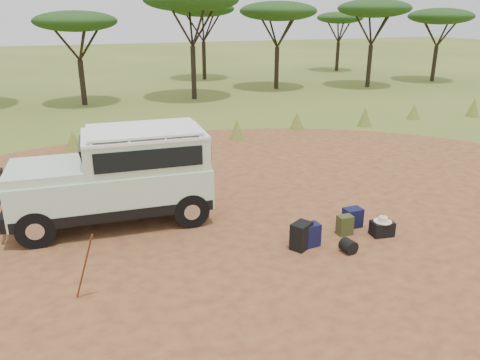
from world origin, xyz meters
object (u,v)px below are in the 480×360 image
object	(u,v)px
duffel_navy	(353,218)
backpack_navy	(310,235)
backpack_olive	(345,225)
walking_staff	(84,267)
safari_vehicle	(119,179)
hard_case	(382,229)
backpack_black	(301,236)

from	to	relation	value
duffel_navy	backpack_navy	bearing A→B (deg)	-162.18
backpack_olive	duffel_navy	size ratio (longest dim) A/B	0.99
walking_staff	backpack_navy	size ratio (longest dim) A/B	2.66
safari_vehicle	backpack_olive	bearing A→B (deg)	-25.53
backpack_olive	duffel_navy	distance (m)	0.48
hard_case	walking_staff	bearing A→B (deg)	-170.09
hard_case	backpack_olive	bearing A→B (deg)	163.65
walking_staff	backpack_olive	distance (m)	5.58
walking_staff	backpack_navy	world-z (taller)	walking_staff
hard_case	safari_vehicle	bearing A→B (deg)	159.47
backpack_navy	backpack_olive	bearing A→B (deg)	5.90
backpack_black	hard_case	bearing A→B (deg)	-33.32
walking_staff	hard_case	distance (m)	6.31
backpack_navy	hard_case	size ratio (longest dim) A/B	1.07
backpack_navy	backpack_olive	world-z (taller)	backpack_navy
backpack_black	hard_case	xyz separation A→B (m)	(1.97, -0.12, -0.12)
walking_staff	backpack_olive	bearing A→B (deg)	-49.36
safari_vehicle	backpack_black	world-z (taller)	safari_vehicle
backpack_black	duffel_navy	distance (m)	1.69
backpack_black	hard_case	world-z (taller)	backpack_black
backpack_navy	walking_staff	bearing A→B (deg)	179.10
backpack_navy	hard_case	world-z (taller)	backpack_navy
safari_vehicle	hard_case	world-z (taller)	safari_vehicle
backpack_navy	duffel_navy	distance (m)	1.46
walking_staff	backpack_navy	bearing A→B (deg)	-50.59
duffel_navy	hard_case	bearing A→B (deg)	-61.21
backpack_navy	hard_case	xyz separation A→B (m)	(1.74, -0.15, -0.09)
safari_vehicle	duffel_navy	distance (m)	5.47
safari_vehicle	walking_staff	xyz separation A→B (m)	(-1.02, -3.08, -0.43)
walking_staff	hard_case	world-z (taller)	walking_staff
backpack_black	backpack_olive	size ratio (longest dim) A/B	1.28
walking_staff	duffel_navy	size ratio (longest dim) A/B	2.95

